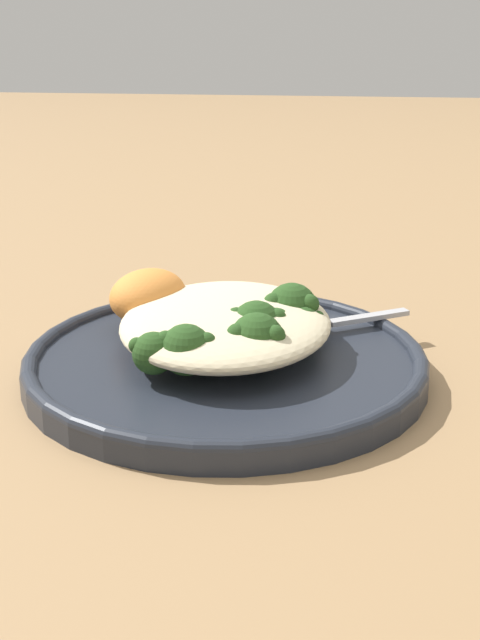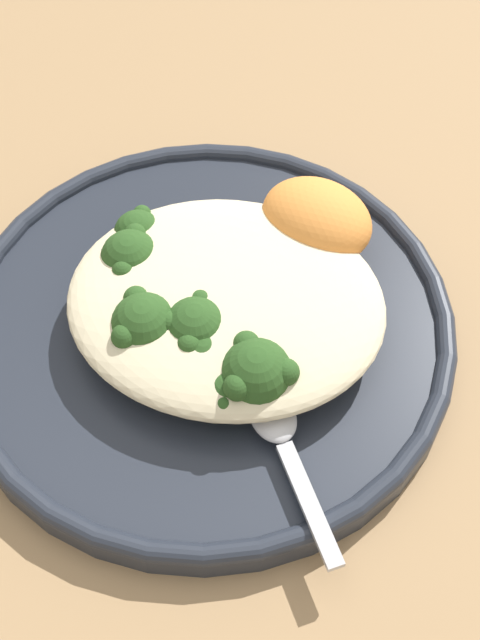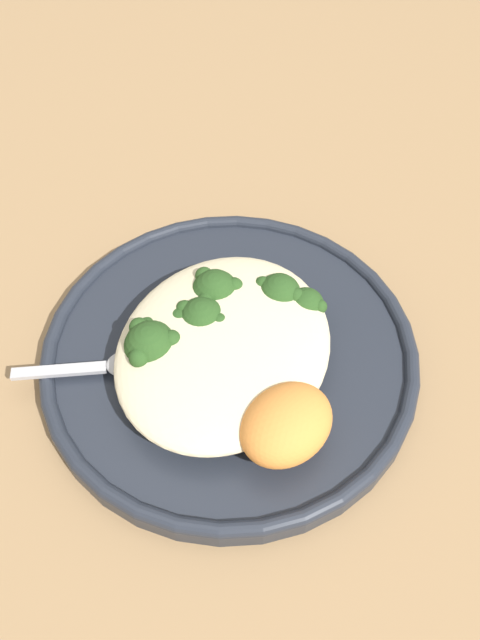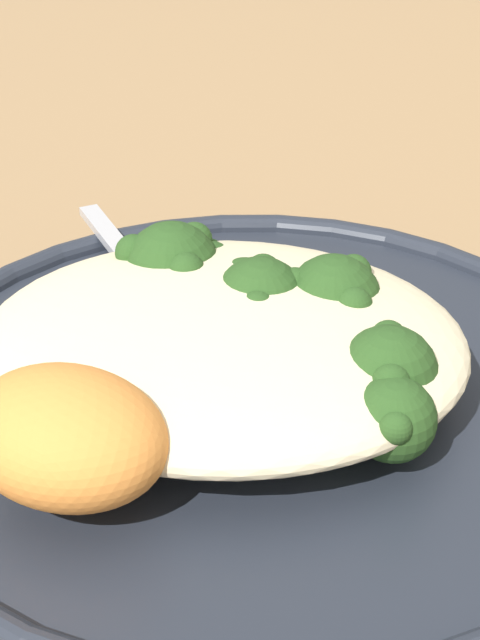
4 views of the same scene
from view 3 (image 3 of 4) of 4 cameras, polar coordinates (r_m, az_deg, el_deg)
name	(u,v)px [view 3 (image 3 of 4)]	position (r m, az deg, el deg)	size (l,w,h in m)	color
ground_plane	(247,367)	(0.50, 0.67, -4.35)	(4.00, 4.00, 0.00)	#9E7A51
plate	(228,357)	(0.49, -1.14, -3.37)	(0.29, 0.29, 0.02)	#232833
quinoa_mound	(224,346)	(0.46, -1.50, -2.41)	(0.18, 0.15, 0.03)	beige
broccoli_stalk_0	(292,319)	(0.48, 4.73, 0.10)	(0.09, 0.05, 0.03)	#8EB25B
broccoli_stalk_1	(273,307)	(0.49, 3.00, 1.20)	(0.09, 0.04, 0.04)	#8EB25B
broccoli_stalk_2	(248,325)	(0.48, 0.76, -0.48)	(0.08, 0.04, 0.03)	#8EB25B
broccoli_stalk_3	(218,301)	(0.49, -2.01, 1.71)	(0.08, 0.08, 0.04)	#8EB25B
broccoli_stalk_4	(212,325)	(0.47, -2.57, -0.47)	(0.06, 0.08, 0.04)	#8EB25B
broccoli_stalk_5	(193,332)	(0.47, -4.31, -1.08)	(0.03, 0.09, 0.03)	#8EB25B
broccoli_stalk_6	(179,343)	(0.47, -5.61, -2.11)	(0.03, 0.10, 0.03)	#8EB25B
broccoli_stalk_7	(167,350)	(0.46, -6.67, -2.73)	(0.06, 0.11, 0.04)	#8EB25B
sweet_potato_chunk_0	(286,424)	(0.43, 4.25, -9.48)	(0.07, 0.06, 0.04)	orange
sweet_potato_chunk_1	(289,417)	(0.43, 4.54, -8.84)	(0.05, 0.04, 0.03)	orange
spoon	(112,365)	(0.48, -11.64, -4.08)	(0.07, 0.10, 0.01)	#B7B7BC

